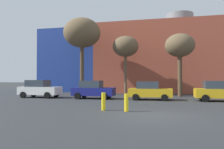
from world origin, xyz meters
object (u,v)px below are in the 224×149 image
at_px(bare_tree_1, 180,46).
at_px(bollard_yellow_0, 103,101).
at_px(parked_car_3, 219,91).
at_px(bollard_yellow_1, 126,103).
at_px(parked_car_2, 150,91).
at_px(bare_tree_0, 126,47).
at_px(parked_car_1, 93,90).
at_px(bare_tree_2, 82,33).
at_px(parked_car_0, 40,89).

distance_m(bare_tree_1, bollard_yellow_0, 13.64).
relative_size(parked_car_3, bollard_yellow_1, 3.89).
xyz_separation_m(parked_car_2, bare_tree_1, (2.93, 4.32, 4.53)).
relative_size(bare_tree_0, bollard_yellow_0, 6.54).
bearing_deg(parked_car_1, parked_car_3, -0.00).
relative_size(parked_car_3, bare_tree_2, 0.43).
relative_size(parked_car_0, bare_tree_2, 0.44).
distance_m(parked_car_2, bollard_yellow_0, 7.67).
bearing_deg(bare_tree_0, bare_tree_1, -10.03).
height_order(parked_car_0, bollard_yellow_0, parked_car_0).
xyz_separation_m(parked_car_0, bare_tree_1, (13.98, 4.32, 4.47)).
bearing_deg(parked_car_3, parked_car_2, 180.00).
height_order(bare_tree_2, bollard_yellow_0, bare_tree_2).
bearing_deg(parked_car_3, bollard_yellow_0, -137.85).
bearing_deg(bare_tree_1, bare_tree_0, 169.97).
height_order(bare_tree_1, bollard_yellow_1, bare_tree_1).
bearing_deg(parked_car_3, bare_tree_1, 123.16).
bearing_deg(bare_tree_1, bare_tree_2, 177.27).
bearing_deg(bollard_yellow_0, parked_car_2, 72.38).
bearing_deg(bare_tree_2, bollard_yellow_1, -58.88).
height_order(parked_car_3, bare_tree_2, bare_tree_2).
distance_m(parked_car_1, bare_tree_0, 7.56).
xyz_separation_m(bare_tree_0, bare_tree_1, (6.04, -1.07, -0.30)).
distance_m(parked_car_1, bollard_yellow_1, 8.68).
distance_m(parked_car_3, bare_tree_2, 16.28).
relative_size(bare_tree_1, bare_tree_2, 0.73).
distance_m(bare_tree_0, bare_tree_1, 6.14).
xyz_separation_m(parked_car_2, bollard_yellow_0, (-2.32, -7.31, -0.29)).
bearing_deg(bare_tree_0, parked_car_2, -60.01).
height_order(bare_tree_1, bare_tree_2, bare_tree_2).
distance_m(parked_car_0, bollard_yellow_0, 11.39).
height_order(bare_tree_1, bollard_yellow_0, bare_tree_1).
height_order(parked_car_2, bare_tree_1, bare_tree_1).
xyz_separation_m(bollard_yellow_0, bollard_yellow_1, (1.41, -0.14, -0.02)).
bearing_deg(bollard_yellow_1, parked_car_3, 48.20).
bearing_deg(parked_car_0, bare_tree_2, 60.84).
xyz_separation_m(bare_tree_0, bare_tree_2, (-5.23, -0.53, 1.73)).
bearing_deg(bare_tree_2, parked_car_0, -119.16).
bearing_deg(bare_tree_0, bollard_yellow_0, -86.45).
height_order(parked_car_2, bare_tree_0, bare_tree_0).
height_order(bollard_yellow_0, bollard_yellow_1, bollard_yellow_0).
height_order(parked_car_0, bare_tree_0, bare_tree_0).
height_order(bare_tree_0, bollard_yellow_0, bare_tree_0).
distance_m(parked_car_2, bare_tree_2, 11.68).
bearing_deg(bare_tree_2, bollard_yellow_0, -63.66).
distance_m(parked_car_2, bare_tree_0, 7.88).
height_order(parked_car_1, bollard_yellow_0, parked_car_1).
relative_size(parked_car_2, bare_tree_0, 0.55).
relative_size(bare_tree_1, bollard_yellow_0, 6.33).
distance_m(bare_tree_2, bollard_yellow_1, 15.94).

